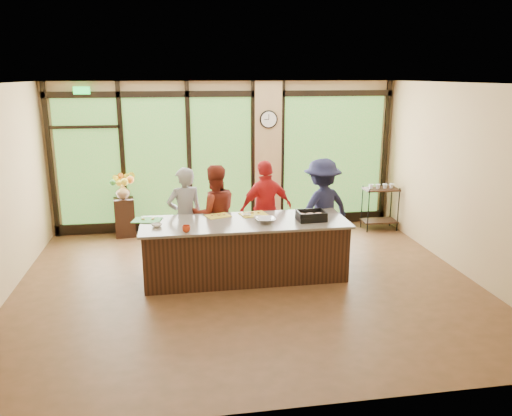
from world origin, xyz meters
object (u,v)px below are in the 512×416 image
object	(u,v)px
bar_cart	(380,202)
island_base	(245,250)
cook_left	(185,217)
cook_right	(322,208)
roasting_pan	(311,218)
flower_stand	(125,217)

from	to	relation	value
bar_cart	island_base	bearing A→B (deg)	-144.47
cook_left	cook_right	size ratio (longest dim) A/B	0.96
roasting_pan	flower_stand	size ratio (longest dim) A/B	0.56
cook_right	roasting_pan	distance (m)	0.94
roasting_pan	bar_cart	distance (m)	3.02
cook_right	flower_stand	world-z (taller)	cook_right
cook_right	roasting_pan	xyz separation A→B (m)	(-0.42, -0.84, 0.09)
island_base	cook_left	bearing A→B (deg)	142.65
island_base	bar_cart	size ratio (longest dim) A/B	3.23
cook_left	flower_stand	world-z (taller)	cook_left
cook_left	island_base	bearing A→B (deg)	127.21
roasting_pan	flower_stand	world-z (taller)	roasting_pan
cook_left	flower_stand	distance (m)	2.16
bar_cart	flower_stand	bearing A→B (deg)	177.64
cook_left	flower_stand	size ratio (longest dim) A/B	2.19
bar_cart	cook_left	bearing A→B (deg)	-159.18
island_base	roasting_pan	size ratio (longest dim) A/B	7.20
cook_right	bar_cart	xyz separation A→B (m)	(1.65, 1.32, -0.30)
cook_left	bar_cart	bearing A→B (deg)	-176.74
cook_right	bar_cart	bearing A→B (deg)	-161.64
bar_cart	cook_right	bearing A→B (deg)	-139.23
roasting_pan	flower_stand	distance (m)	4.06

